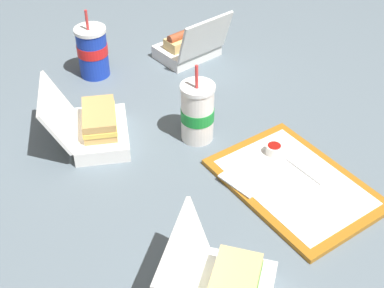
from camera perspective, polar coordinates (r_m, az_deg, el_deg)
ground_plane at (r=1.31m, az=-2.03°, el=-1.66°), size 3.20×3.20×0.00m
food_tray at (r=1.26m, az=10.84°, el=-4.18°), size 0.40×0.31×0.01m
ketchup_cup at (r=1.31m, az=8.73°, el=-0.54°), size 0.04×0.04×0.02m
napkin_stack at (r=1.24m, az=6.01°, el=-3.51°), size 0.12×0.12×0.00m
plastic_fork at (r=1.28m, az=11.90°, el=-2.79°), size 0.11×0.03×0.00m
clamshell_sandwich_left at (r=1.36m, az=-10.23°, el=1.81°), size 0.25×0.25×0.16m
clamshell_hotdog_corner at (r=1.69m, az=-0.32°, el=10.42°), size 0.21×0.21×0.17m
soda_cup_back at (r=1.33m, az=0.59°, el=3.39°), size 0.09×0.09×0.22m
soda_cup_corner at (r=1.61m, az=-10.55°, el=9.70°), size 0.09×0.09×0.21m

